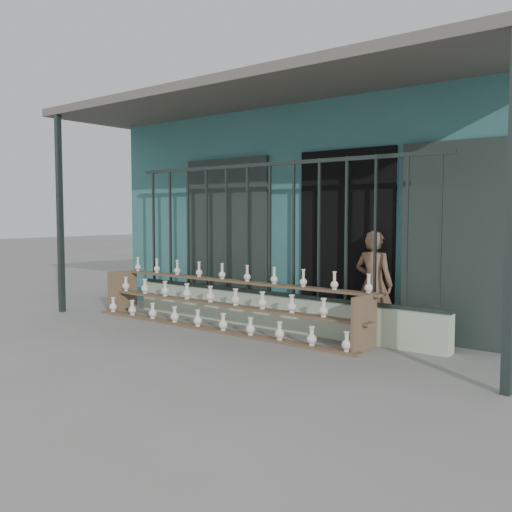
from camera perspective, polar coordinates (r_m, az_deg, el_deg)
The scene contains 6 objects.
ground at distance 6.90m, azimuth -5.25°, elevation -8.79°, with size 60.00×60.00×0.00m, color slate.
workshop_building at distance 10.20m, azimuth 11.45°, elevation 4.52°, with size 7.40×6.60×3.21m.
parapet_wall at distance 7.83m, azimuth 1.38°, elevation -5.54°, with size 5.00×0.20×0.45m, color #AFC2A6.
security_fence at distance 7.71m, azimuth 1.39°, elevation 2.71°, with size 5.00×0.04×1.80m.
shelf_rack at distance 7.81m, azimuth -3.42°, elevation -4.59°, with size 4.50×0.68×0.85m.
elderly_woman at distance 7.30m, azimuth 11.69°, elevation -2.77°, with size 0.49×0.32×1.35m, color brown.
Camera 1 is at (4.66, -4.84, 1.55)m, focal length 40.00 mm.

